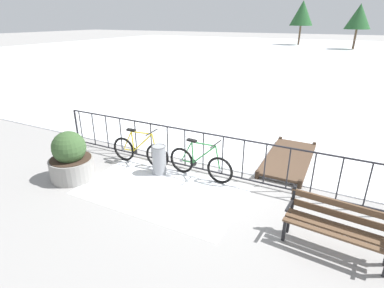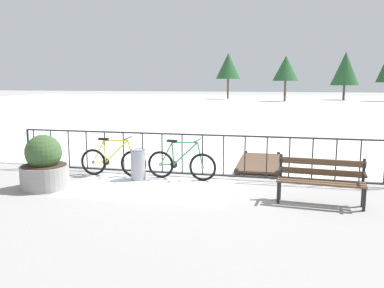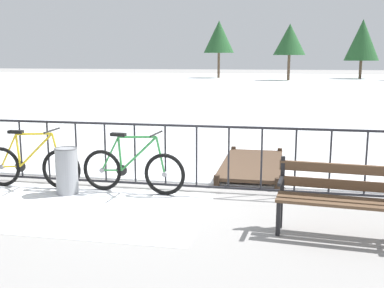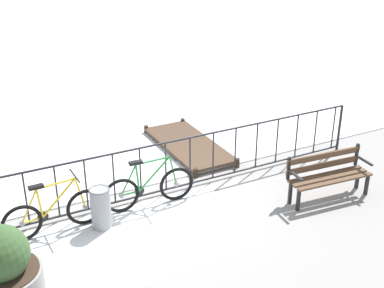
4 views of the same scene
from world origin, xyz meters
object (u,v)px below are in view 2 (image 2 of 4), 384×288
(planter_with_shrub, at_px, (44,165))
(trash_bin, at_px, (138,164))
(bicycle_second, at_px, (113,161))
(bicycle_near_railing, at_px, (181,164))
(park_bench, at_px, (321,177))

(planter_with_shrub, distance_m, trash_bin, 2.08)
(bicycle_second, height_order, trash_bin, bicycle_second)
(bicycle_second, bearing_deg, trash_bin, -15.53)
(bicycle_near_railing, relative_size, park_bench, 1.05)
(bicycle_second, relative_size, planter_with_shrub, 1.45)
(planter_with_shrub, height_order, trash_bin, planter_with_shrub)
(trash_bin, bearing_deg, bicycle_near_railing, 14.38)
(bicycle_near_railing, distance_m, bicycle_second, 1.72)
(park_bench, xyz_separation_m, planter_with_shrub, (-5.77, -0.20, -0.01))
(bicycle_second, height_order, planter_with_shrub, planter_with_shrub)
(planter_with_shrub, bearing_deg, bicycle_second, 53.85)
(planter_with_shrub, relative_size, trash_bin, 1.61)
(bicycle_near_railing, xyz_separation_m, trash_bin, (-0.99, -0.25, 0.00))
(bicycle_near_railing, distance_m, planter_with_shrub, 3.06)
(bicycle_second, relative_size, trash_bin, 2.34)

